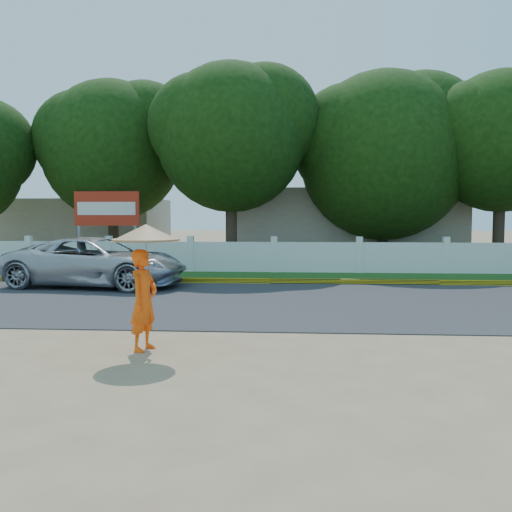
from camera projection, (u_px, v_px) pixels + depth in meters
The scene contains 11 objects.
ground at pixel (247, 346), 9.18m from camera, with size 120.00×120.00×0.00m, color #9E8460.
road at pixel (263, 302), 13.65m from camera, with size 60.00×7.00×0.02m, color #38383A.
grass_verge at pixel (272, 277), 18.87m from camera, with size 60.00×3.50×0.03m, color #2D601E.
curb at pixel (270, 281), 17.18m from camera, with size 40.00×0.18×0.16m, color yellow.
fence at pixel (274, 257), 20.28m from camera, with size 40.00×0.10×1.10m, color silver.
building_near at pixel (343, 224), 26.75m from camera, with size 10.00×6.00×3.20m, color #B7AD99.
building_far at pixel (82, 227), 28.67m from camera, with size 8.00×5.00×2.80m, color #B7AD99.
vehicle at pixel (97, 262), 16.41m from camera, with size 2.38×5.16×1.44m, color #AFB1B7.
monk_with_parasol at pixel (145, 269), 8.79m from camera, with size 1.08×1.08×1.96m.
billboard at pixel (107, 213), 21.69m from camera, with size 2.50×0.13×2.95m.
tree_row at pixel (391, 145), 22.40m from camera, with size 37.54×7.87×8.84m.
Camera 1 is at (0.77, -9.01, 2.14)m, focal length 40.00 mm.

